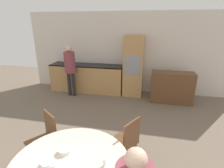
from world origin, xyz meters
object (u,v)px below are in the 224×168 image
chair_far_right (126,141)px  oven_unit (133,66)px  person_standing (70,66)px  bowl_centre (65,151)px  chair_far_left (46,137)px  cup (53,168)px  bowl_near (47,163)px  sideboard (172,87)px

chair_far_right → oven_unit: bearing=-146.4°
person_standing → bowl_centre: person_standing is taller
oven_unit → bowl_centre: oven_unit is taller
chair_far_left → cup: bearing=-16.8°
chair_far_right → bowl_near: chair_far_right is taller
sideboard → bowl_near: (-1.75, -3.69, 0.29)m
person_standing → bowl_near: 3.79m
sideboard → bowl_centre: sideboard is taller
bowl_centre → oven_unit: bearing=83.0°
chair_far_left → cup: 1.02m
chair_far_left → person_standing: (-0.85, 2.82, 0.48)m
oven_unit → cup: size_ratio=19.59×
bowl_near → person_standing: bearing=110.8°
chair_far_left → bowl_near: (0.49, -0.71, 0.23)m
chair_far_left → sideboard: bearing=88.3°
sideboard → chair_far_right: bearing=-108.8°
chair_far_right → person_standing: (-2.13, 2.66, 0.48)m
chair_far_right → bowl_centre: bearing=-16.7°
cup → chair_far_right: bearing=54.6°
chair_far_right → cup: chair_far_right is taller
chair_far_right → bowl_near: bearing=-12.4°
chair_far_left → cup: chair_far_left is taller
cup → bowl_near: (-0.12, 0.07, -0.03)m
cup → sideboard: bearing=66.6°
oven_unit → bowl_centre: (-0.47, -3.82, -0.19)m
person_standing → cup: person_standing is taller
oven_unit → bowl_near: (-0.58, -4.05, -0.20)m
person_standing → bowl_centre: (1.45, -3.31, -0.24)m
chair_far_right → person_standing: bearing=-111.6°
chair_far_right → bowl_near: size_ratio=6.97×
chair_far_left → chair_far_right: bearing=42.4°
chair_far_left → chair_far_right: (1.28, 0.16, 0.00)m
oven_unit → person_standing: oven_unit is taller
cup → bowl_centre: 0.29m
oven_unit → sideboard: (1.17, -0.35, -0.49)m
person_standing → chair_far_right: bearing=-51.3°
sideboard → chair_far_right: size_ratio=1.32×
sideboard → chair_far_left: size_ratio=1.32×
sideboard → chair_far_left: 3.73m
sideboard → cup: size_ratio=12.38×
chair_far_right → person_standing: person_standing is taller
oven_unit → person_standing: 1.98m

